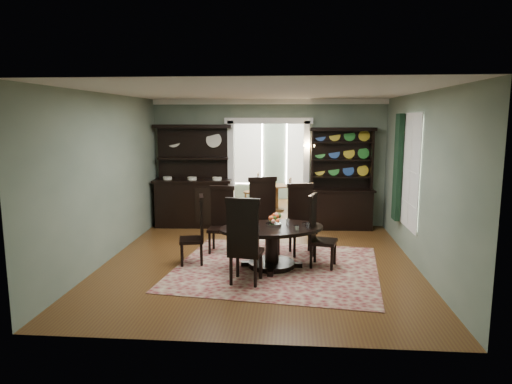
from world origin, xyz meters
The scene contains 19 objects.
room centered at (0.00, 0.04, 1.58)m, with size 5.51×6.01×3.01m.
parlor centered at (0.00, 5.53, 1.52)m, with size 3.51×3.50×3.01m.
doorway_trim centered at (0.00, 3.00, 1.62)m, with size 2.08×0.25×2.57m.
right_window centered at (2.69, 0.93, 1.60)m, with size 0.15×1.47×2.12m.
wall_sconce centered at (0.95, 2.85, 1.89)m, with size 0.27×0.21×0.21m.
rug centered at (0.32, -0.29, 0.01)m, with size 3.42×3.10×0.01m, color maroon.
dining_table centered at (0.23, -0.25, 0.50)m, with size 2.10×2.10×0.72m.
centerpiece centered at (0.26, -0.18, 0.78)m, with size 1.36×0.87×0.22m.
chair_far_left centered at (-0.78, 0.67, 0.67)m, with size 0.49×0.47×1.27m.
chair_far_mid centered at (0.04, 0.68, 0.76)m, with size 0.67×0.65×1.45m.
chair_far_right centered at (0.75, 0.64, 0.70)m, with size 0.59×0.57×1.34m.
chair_end_left centered at (-1.09, -0.15, 0.64)m, with size 0.52×0.54×1.23m.
chair_end_right centered at (1.02, -0.14, 0.67)m, with size 0.54×0.56×1.28m.
chair_near centered at (-0.15, -1.15, 0.73)m, with size 0.58×0.55×1.39m.
sideboard centered at (-1.78, 2.72, 0.84)m, with size 1.87×0.76×2.42m.
welsh_dresser centered at (1.71, 2.74, 0.85)m, with size 1.52×0.60×2.35m.
parlor_table centered at (0.14, 4.70, 0.47)m, with size 0.77×0.77×0.72m.
parlor_chair_left centered at (-0.50, 4.75, 0.56)m, with size 0.44×0.44×1.05m.
parlor_chair_right centered at (0.62, 4.87, 0.48)m, with size 0.39×0.38×0.89m.
Camera 1 is at (0.58, -7.87, 2.57)m, focal length 32.00 mm.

